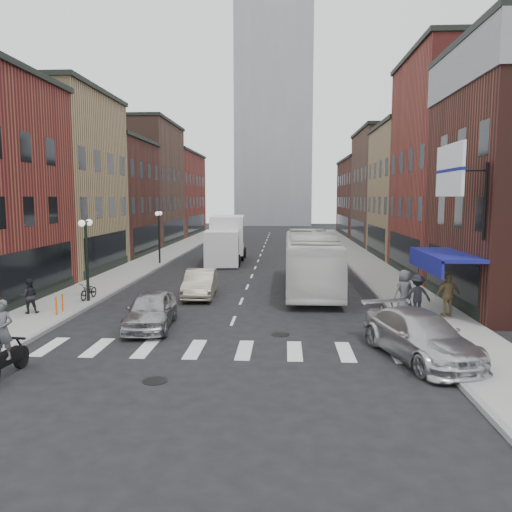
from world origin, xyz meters
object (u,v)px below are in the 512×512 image
at_px(ped_left_solo, 29,296).
at_px(ped_right_c, 404,291).
at_px(motorcycle_rider, 4,342).
at_px(streetlamp_far, 159,227).
at_px(ped_right_a, 417,295).
at_px(ped_right_b, 448,295).
at_px(transit_bus, 311,261).
at_px(curb_car, 420,336).
at_px(billboard_sign, 452,172).
at_px(box_truck, 226,240).
at_px(bike_rack, 59,304).
at_px(sedan_left_near, 151,310).
at_px(parked_bicycle, 89,291).
at_px(sedan_left_far, 200,283).
at_px(streetlamp_near, 86,244).

xyz_separation_m(ped_left_solo, ped_right_c, (16.31, 1.16, 0.17)).
bearing_deg(motorcycle_rider, ped_left_solo, 117.74).
relative_size(streetlamp_far, ped_right_a, 2.36).
xyz_separation_m(ped_right_b, ped_right_c, (-1.65, 0.70, 0.00)).
xyz_separation_m(transit_bus, ped_left_solo, (-12.51, -7.14, -0.72)).
bearing_deg(curb_car, billboard_sign, 46.73).
distance_m(box_truck, ped_right_c, 20.18).
bearing_deg(motorcycle_rider, box_truck, 87.51).
bearing_deg(ped_right_c, motorcycle_rider, 8.80).
bearing_deg(bike_rack, sedan_left_near, -19.91).
xyz_separation_m(billboard_sign, parked_bicycle, (-16.13, 3.94, -5.58)).
xyz_separation_m(box_truck, parked_bicycle, (-5.05, -15.56, -1.25)).
distance_m(sedan_left_far, ped_right_c, 10.28).
bearing_deg(streetlamp_near, ped_right_b, -7.86).
bearing_deg(ped_right_a, parked_bicycle, -6.34).
relative_size(bike_rack, curb_car, 0.16).
height_order(motorcycle_rider, parked_bicycle, motorcycle_rider).
relative_size(bike_rack, ped_right_c, 0.43).
bearing_deg(ped_right_a, ped_right_b, 173.29).
height_order(streetlamp_near, ped_left_solo, streetlamp_near).
bearing_deg(ped_right_b, ped_left_solo, -12.23).
distance_m(sedan_left_far, parked_bicycle, 5.54).
relative_size(box_truck, ped_right_a, 4.91).
bearing_deg(ped_right_a, ped_left_solo, 5.19).
distance_m(motorcycle_rider, transit_bus, 17.23).
bearing_deg(sedan_left_near, parked_bicycle, 127.86).
xyz_separation_m(billboard_sign, motorcycle_rider, (-14.43, -6.48, -5.06)).
relative_size(streetlamp_far, curb_car, 0.80).
height_order(parked_bicycle, ped_left_solo, ped_left_solo).
relative_size(box_truck, ped_right_b, 4.58).
distance_m(streetlamp_near, transit_bus, 11.93).
bearing_deg(streetlamp_near, motorcycle_rider, -81.14).
xyz_separation_m(bike_rack, sedan_left_near, (4.45, -1.61, 0.18)).
relative_size(streetlamp_far, motorcycle_rider, 1.80).
relative_size(bike_rack, ped_right_b, 0.43).
relative_size(bike_rack, sedan_left_far, 0.19).
distance_m(box_truck, transit_bus, 13.10).
relative_size(billboard_sign, ped_left_solo, 2.43).
xyz_separation_m(streetlamp_far, transit_bus, (11.01, -9.58, -1.29)).
bearing_deg(ped_right_c, ped_right_b, 133.34).
relative_size(streetlamp_far, ped_left_solo, 2.70).
bearing_deg(ped_left_solo, billboard_sign, 156.33).
height_order(sedan_left_near, ped_left_solo, ped_left_solo).
relative_size(transit_bus, ped_left_solo, 7.67).
bearing_deg(box_truck, transit_bus, -66.03).
distance_m(sedan_left_far, ped_right_b, 12.07).
relative_size(box_truck, ped_left_solo, 5.62).
bearing_deg(ped_right_b, ped_right_c, -36.71).
distance_m(bike_rack, parked_bicycle, 3.15).
distance_m(sedan_left_near, ped_right_b, 12.37).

